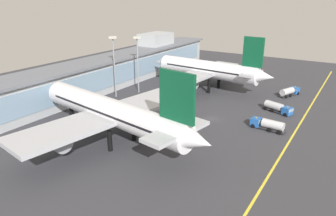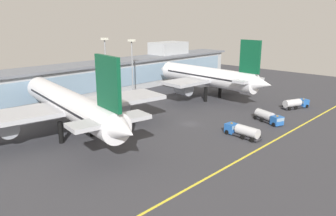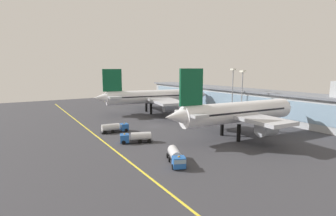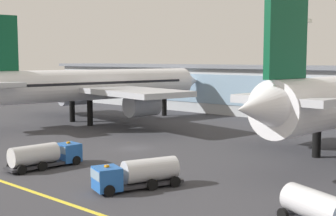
{
  "view_description": "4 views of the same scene",
  "coord_description": "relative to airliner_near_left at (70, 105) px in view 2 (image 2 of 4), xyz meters",
  "views": [
    {
      "loc": [
        -77.86,
        -33.85,
        33.81
      ],
      "look_at": [
        -9.63,
        8.97,
        4.55
      ],
      "focal_mm": 33.8,
      "sensor_mm": 36.0,
      "label": 1
    },
    {
      "loc": [
        -64.19,
        -53.17,
        26.71
      ],
      "look_at": [
        -1.96,
        5.84,
        3.57
      ],
      "focal_mm": 35.59,
      "sensor_mm": 36.0,
      "label": 2
    },
    {
      "loc": [
        79.17,
        -42.99,
        20.45
      ],
      "look_at": [
        -1.03,
        6.11,
        6.05
      ],
      "focal_mm": 27.26,
      "sensor_mm": 36.0,
      "label": 3
    },
    {
      "loc": [
        47.69,
        -46.18,
        12.78
      ],
      "look_at": [
        -3.61,
        11.33,
        4.7
      ],
      "focal_mm": 49.99,
      "sensor_mm": 36.0,
      "label": 4
    }
  ],
  "objects": [
    {
      "name": "service_truck_far",
      "position": [
        26.8,
        -29.43,
        -5.98
      ],
      "size": [
        3.58,
        9.22,
        2.9
      ],
      "rotation": [
        0.0,
        0.0,
        1.49
      ],
      "color": "black",
      "rests_on": "ground"
    },
    {
      "name": "taxiway_centreline_stripe",
      "position": [
        26.02,
        -36.28,
        -7.48
      ],
      "size": [
        165.63,
        0.5,
        0.01
      ],
      "primitive_type": "cube",
      "color": "yellow",
      "rests_on": "ground"
    },
    {
      "name": "apron_light_mast_centre",
      "position": [
        35.57,
        19.29,
        5.92
      ],
      "size": [
        1.8,
        1.8,
        19.96
      ],
      "color": "gray",
      "rests_on": "ground"
    },
    {
      "name": "fuel_tanker_truck",
      "position": [
        41.24,
        -28.92,
        -5.98
      ],
      "size": [
        5.55,
        9.32,
        2.9
      ],
      "rotation": [
        0.0,
        0.0,
        4.36
      ],
      "color": "black",
      "rests_on": "ground"
    },
    {
      "name": "airliner_near_right",
      "position": [
        52.07,
        -0.11,
        0.08
      ],
      "size": [
        34.26,
        48.76,
        20.61
      ],
      "rotation": [
        0.0,
        0.0,
        1.5
      ],
      "color": "black",
      "rests_on": "ground"
    },
    {
      "name": "airliner_near_left",
      "position": [
        0.0,
        0.0,
        0.0
      ],
      "size": [
        49.27,
        56.25,
        20.48
      ],
      "rotation": [
        0.0,
        0.0,
        1.41
      ],
      "color": "black",
      "rests_on": "ground"
    },
    {
      "name": "apron_light_mast_west",
      "position": [
        27.13,
        22.75,
        6.32
      ],
      "size": [
        1.8,
        1.8,
        20.67
      ],
      "color": "gray",
      "rests_on": "ground"
    },
    {
      "name": "ground_plane",
      "position": [
        26.02,
        -14.28,
        -7.49
      ],
      "size": [
        207.03,
        207.03,
        0.0
      ],
      "primitive_type": "plane",
      "color": "#38383D"
    },
    {
      "name": "terminal_building",
      "position": [
        27.98,
        33.29,
        -1.36
      ],
      "size": [
        150.88,
        14.0,
        16.62
      ],
      "color": "#ADB2B7",
      "rests_on": "ground"
    },
    {
      "name": "baggage_tug_near",
      "position": [
        60.69,
        -27.97,
        -5.98
      ],
      "size": [
        9.29,
        5.73,
        2.9
      ],
      "rotation": [
        0.0,
        0.0,
        5.9
      ],
      "color": "black",
      "rests_on": "ground"
    }
  ]
}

